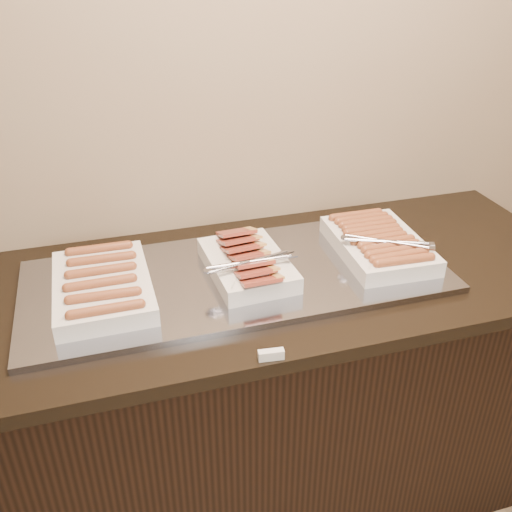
% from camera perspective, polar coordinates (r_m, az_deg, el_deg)
% --- Properties ---
extents(counter, '(2.06, 0.76, 0.90)m').
position_cam_1_polar(counter, '(1.93, -0.94, -13.63)').
color(counter, black).
rests_on(counter, ground).
extents(warming_tray, '(1.20, 0.50, 0.02)m').
position_cam_1_polar(warming_tray, '(1.64, -1.88, -2.10)').
color(warming_tray, '#91939E').
rests_on(warming_tray, counter).
extents(dish_left, '(0.26, 0.38, 0.07)m').
position_cam_1_polar(dish_left, '(1.58, -15.10, -2.86)').
color(dish_left, silver).
rests_on(dish_left, warming_tray).
extents(dish_center, '(0.27, 0.34, 0.09)m').
position_cam_1_polar(dish_center, '(1.62, -0.88, -0.71)').
color(dish_center, silver).
rests_on(dish_center, warming_tray).
extents(dish_right, '(0.27, 0.37, 0.08)m').
position_cam_1_polar(dish_right, '(1.76, 12.17, 1.28)').
color(dish_right, silver).
rests_on(dish_right, warming_tray).
extents(label_holder, '(0.06, 0.03, 0.02)m').
position_cam_1_polar(label_holder, '(1.35, 1.51, -9.84)').
color(label_holder, silver).
rests_on(label_holder, counter).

